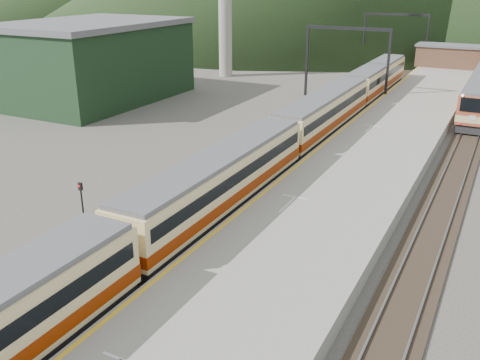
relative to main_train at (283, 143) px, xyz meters
The scene contains 11 objects.
track_main 9.89m from the main_train, 90.00° to the left, with size 2.60×200.00×0.23m.
track_far 11.08m from the main_train, 117.21° to the left, with size 2.60×200.00×0.23m.
track_second 15.17m from the main_train, 40.22° to the left, with size 2.60×200.00×0.23m.
platform 9.64m from the main_train, 54.06° to the left, with size 8.00×100.00×1.00m, color gray.
gantry_near 25.17m from the main_train, 96.58° to the left, with size 9.55×0.25×8.00m.
gantry_far 49.95m from the main_train, 93.28° to the left, with size 9.55×0.25×8.00m.
warehouse 30.46m from the main_train, 157.28° to the left, with size 14.50×20.50×8.60m.
station_shed 48.06m from the main_train, 83.31° to the left, with size 9.40×4.40×3.10m.
main_train is the anchor object (origin of this frame).
short_signal_b 4.63m from the main_train, 120.94° to the right, with size 0.24×0.19×2.27m.
short_signal_c 15.11m from the main_train, 116.37° to the right, with size 0.23×0.17×2.27m.
Camera 1 is at (14.11, -4.09, 13.20)m, focal length 40.00 mm.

